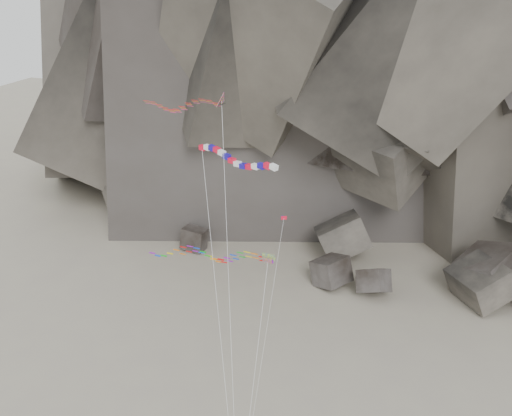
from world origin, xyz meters
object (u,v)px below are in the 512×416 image
at_px(banner_kite, 235,161).
at_px(pennant_kite, 272,295).
at_px(delta_kite, 178,105).
at_px(parafoil_kite, 203,253).

bearing_deg(banner_kite, pennant_kite, -9.27).
relative_size(delta_kite, parafoil_kite, 1.78).
bearing_deg(pennant_kite, banner_kite, 120.97).
distance_m(delta_kite, pennant_kite, 18.33).
xyz_separation_m(delta_kite, parafoil_kite, (3.02, -2.15, -12.94)).
relative_size(delta_kite, banner_kite, 1.19).
xyz_separation_m(banner_kite, parafoil_kite, (-3.00, -0.65, -8.98)).
bearing_deg(parafoil_kite, delta_kite, 159.81).
distance_m(banner_kite, pennant_kite, 11.71).
height_order(banner_kite, pennant_kite, banner_kite).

